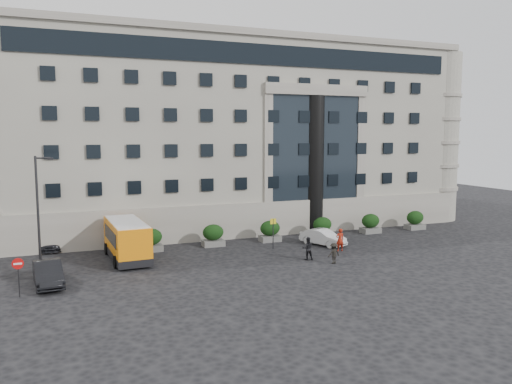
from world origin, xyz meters
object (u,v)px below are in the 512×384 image
Objects in this scene: hedge_e at (370,223)px; street_lamp at (39,212)px; pedestrian_a at (340,240)px; hedge_a at (151,240)px; white_taxi at (323,237)px; hedge_c at (270,231)px; pedestrian_c at (334,253)px; pedestrian_b at (308,248)px; parked_car_c at (52,241)px; hedge_b at (213,235)px; parked_car_b at (48,273)px; minibus at (127,238)px; bus_stop_sign at (273,228)px; no_entry_sign at (18,269)px; hedge_d at (322,227)px; hedge_f at (415,220)px.

street_lamp is at bearing -170.52° from hedge_e.
street_lamp is 4.32× the size of pedestrian_a.
hedge_a is 14.33m from white_taxi.
hedge_c is 1.21× the size of pedestrian_c.
pedestrian_a reaches higher than white_taxi.
pedestrian_b is at bearing -145.77° from hedge_e.
parked_car_c is (-7.50, 3.73, -0.30)m from hedge_a.
hedge_b is at bearing 180.00° from hedge_c.
pedestrian_b reaches higher than white_taxi.
white_taxi is (21.50, 3.87, -0.08)m from parked_car_b.
hedge_b is 15.60m from hedge_e.
hedge_e reaches higher than white_taxi.
minibus is at bearing -170.70° from hedge_c.
bus_stop_sign reaches higher than hedge_c.
parked_car_c is 20.98m from pedestrian_b.
minibus reaches higher than bus_stop_sign.
parked_car_b is 19.36m from pedestrian_c.
pedestrian_b is (-3.70, -1.53, -0.07)m from pedestrian_a.
pedestrian_b is at bearing -6.75° from street_lamp.
hedge_c is at bearing 24.49° from no_entry_sign.
pedestrian_c is at bearing 139.79° from pedestrian_b.
hedge_b is 0.45× the size of white_taxi.
bus_stop_sign is at bearing -17.71° from parked_car_c.
no_entry_sign is at bearing -155.51° from hedge_c.
street_lamp is (-23.54, -4.80, 3.44)m from hedge_d.
white_taxi is 5.25m from pedestrian_b.
hedge_f is 16.68m from pedestrian_c.
hedge_c is at bearing -51.02° from pedestrian_a.
white_taxi is (14.00, -3.04, -0.25)m from hedge_a.
street_lamp is 1.86× the size of parked_car_c.
parked_car_b is (-28.30, -6.91, -0.17)m from hedge_e.
hedge_a is 10.20m from parked_car_b.
hedge_c is at bearing 72.18° from bus_stop_sign.
street_lamp reaches higher than parked_car_b.
minibus is 1.65× the size of parked_car_c.
parked_car_b is at bearing -151.45° from hedge_b.
pedestrian_a is (0.23, -2.41, 0.25)m from white_taxi.
hedge_d is at bearing 24.66° from bus_stop_sign.
parked_car_b is at bearing -141.26° from minibus.
pedestrian_c is (1.24, -1.72, -0.10)m from pedestrian_b.
bus_stop_sign is at bearing -7.01° from minibus.
white_taxi is at bearing 14.14° from no_entry_sign.
bus_stop_sign reaches higher than hedge_a.
pedestrian_b is (-5.07, -6.99, -0.07)m from hedge_d.
hedge_c reaches higher than pedestrian_c.
hedge_b is at bearing 0.00° from hedge_a.
hedge_f is (15.60, 0.00, 0.00)m from hedge_c.
bus_stop_sign is at bearing -33.07° from hedge_b.
minibus is (-11.62, 0.75, -0.12)m from bus_stop_sign.
pedestrian_c reaches higher than parked_car_c.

